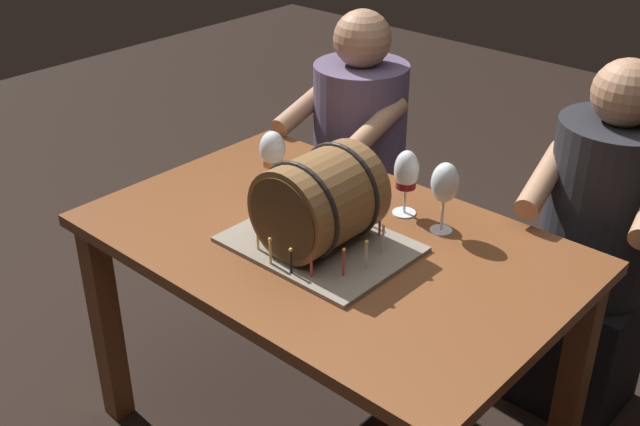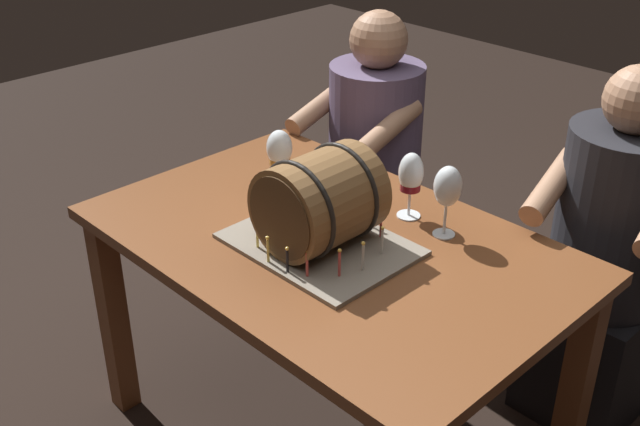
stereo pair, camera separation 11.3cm
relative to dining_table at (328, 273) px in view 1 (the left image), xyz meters
The scene contains 7 objects.
dining_table is the anchor object (origin of this frame).
barrel_cake 0.25m from the dining_table, 75.16° to the right, with size 0.47×0.35×0.27m.
wine_glass_red 0.35m from the dining_table, 74.04° to the left, with size 0.07×0.07×0.20m.
wine_glass_amber 0.40m from the dining_table, 163.43° to the left, with size 0.08×0.08×0.20m.
wine_glass_empty 0.40m from the dining_table, 48.59° to the left, with size 0.08×0.08×0.20m.
person_seated_left 0.84m from the dining_table, 123.78° to the left, with size 0.41×0.49×1.15m.
person_seated_right 0.84m from the dining_table, 56.17° to the left, with size 0.43×0.51×1.18m.
Camera 1 is at (1.20, -1.36, 1.81)m, focal length 43.67 mm.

